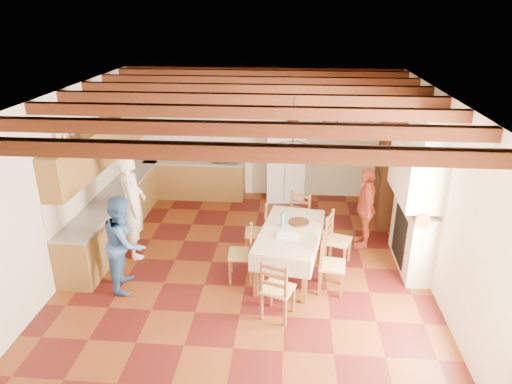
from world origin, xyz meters
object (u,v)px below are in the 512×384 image
Objects in this scene: person_woman_red at (365,208)px; hutch at (392,167)px; chair_end_far at (297,220)px; person_man at (132,205)px; dining_table at (290,235)px; chair_left_near at (241,253)px; refrigerator at (285,164)px; person_woman_blue at (124,243)px; chair_left_far at (256,232)px; microwave at (226,155)px; chair_right_far at (338,240)px; chair_right_near at (332,264)px; chair_end_near at (278,288)px.

hutch is at bearing 150.97° from person_woman_red.
person_man reaches higher than chair_end_far.
chair_left_near reaches higher than dining_table.
dining_table is at bearing -76.74° from chair_end_far.
refrigerator reaches higher than person_woman_blue.
chair_left_far is (-2.64, -1.76, -0.69)m from hutch.
person_woman_blue is at bearing -63.61° from chair_left_far.
microwave is at bearing 115.64° from dining_table.
chair_right_far is (-1.21, -1.94, -0.69)m from hutch.
person_woman_blue is 2.99× the size of microwave.
chair_right_near and chair_end_near have the same top height.
person_woman_blue reaches higher than microwave.
chair_right_near is at bearing -23.94° from person_woman_red.
chair_left_near is at bearing -75.23° from microwave.
hutch reaches higher than chair_right_far.
refrigerator reaches higher than chair_end_near.
dining_table is (-2.04, -2.27, -0.46)m from hutch.
refrigerator is 4.56m from person_woman_blue.
refrigerator is at bearing 6.35° from microwave.
chair_left_near is at bearing -104.88° from refrigerator.
dining_table is 1.00× the size of person_man.
person_woman_red is (4.17, 0.68, -0.21)m from person_man.
microwave is at bearing 38.66° from chair_right_near.
chair_left_far is at bearing 102.40° from chair_right_far.
microwave is at bearing -163.73° from chair_left_far.
dining_table is at bearing -51.98° from person_woman_red.
refrigerator is at bearing -59.81° from person_man.
chair_end_far is at bearing 141.73° from chair_left_near.
chair_left_near is 1.14m from chair_end_near.
microwave reaches higher than chair_right_far.
person_woman_blue is (-2.45, 0.60, 0.30)m from chair_end_near.
chair_end_far is (0.27, 2.27, 0.00)m from chair_end_near.
chair_right_far is 1.82m from chair_end_near.
person_woman_blue reaches higher than chair_right_near.
person_man is at bearing -137.33° from refrigerator.
refrigerator is 0.72× the size of hutch.
person_man reaches higher than chair_left_far.
person_woman_blue is (0.19, -1.01, -0.20)m from person_man.
chair_right_far is (0.84, 0.33, -0.24)m from dining_table.
hutch is (2.20, -0.97, 0.33)m from refrigerator.
person_woman_red reaches higher than chair_left_far.
refrigerator is 1.77× the size of chair_end_near.
chair_right_far is 0.49× the size of person_man.
chair_end_near is 1.84× the size of microwave.
dining_table is 0.93m from chair_right_far.
refrigerator is 1.77× the size of chair_left_near.
refrigerator is 1.77× the size of chair_end_far.
chair_right_far is (1.44, -0.18, 0.00)m from chair_left_far.
microwave is (1.09, 3.77, 0.26)m from person_woman_blue.
hutch reaches higher than chair_left_near.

